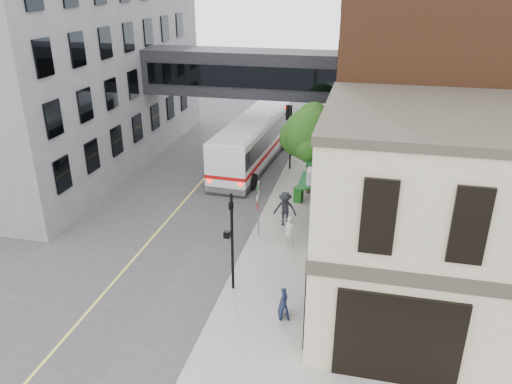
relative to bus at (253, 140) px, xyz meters
The scene contains 17 objects.
ground 17.94m from the bus, 82.17° to the right, with size 120.00×120.00×0.00m, color #38383A.
sidewalk_main 6.02m from the bus, 39.69° to the right, with size 4.00×60.00×0.15m, color gray.
corner_building 19.53m from the bus, 53.97° to the right, with size 10.19×8.12×8.45m.
brick_building 13.70m from the bus, 12.19° to the right, with size 13.76×18.00×14.00m.
opposite_building 15.55m from the bus, behind, with size 14.00×24.00×14.00m, color slate.
skyway_bridge 4.71m from the bus, 150.43° to the left, with size 14.00×3.18×3.00m.
traffic_signal_near 15.97m from the bus, 79.88° to the right, with size 0.44×0.22×4.60m.
traffic_signal_far 3.16m from the bus, 14.12° to the right, with size 0.53×0.28×4.50m.
street_sign_pole 11.04m from the bus, 75.19° to the right, with size 0.08×0.75×3.00m.
street_tree 6.75m from the bus, 43.95° to the right, with size 3.80×3.20×5.60m.
lane_marking 8.30m from the bus, 108.51° to the right, with size 0.12×40.00×0.01m, color #D8CC4C.
bus is the anchor object (origin of this frame).
pedestrian_a 12.25m from the bus, 68.14° to the right, with size 0.55×0.36×1.50m, color silver.
pedestrian_b 7.48m from the bus, 44.93° to the right, with size 0.77×0.60×1.59m, color pink.
pedestrian_c 10.13m from the bus, 66.82° to the right, with size 1.24×0.72×1.93m, color black.
newspaper_box 7.55m from the bus, 55.25° to the right, with size 0.48×0.42×0.95m, color #145313.
sandwich_board 17.94m from the bus, 72.76° to the right, with size 0.40×0.63×1.12m, color black.
Camera 1 is at (5.45, -15.50, 12.57)m, focal length 35.00 mm.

